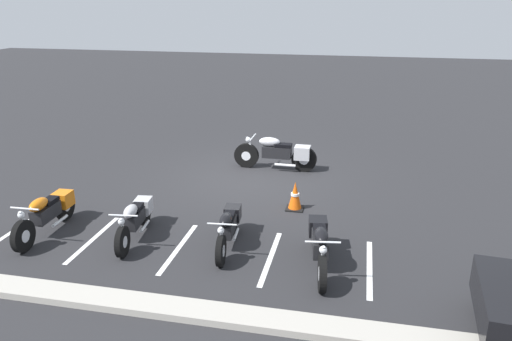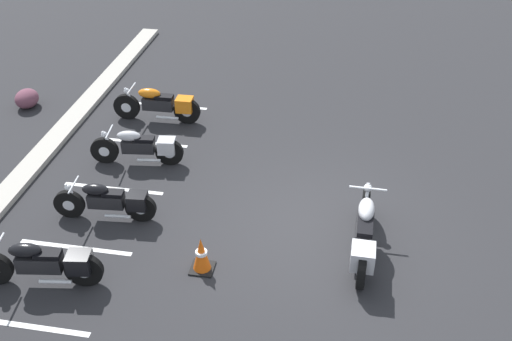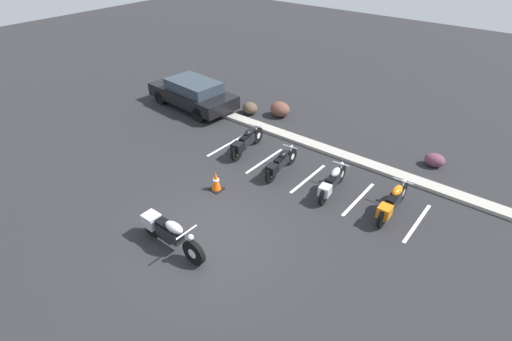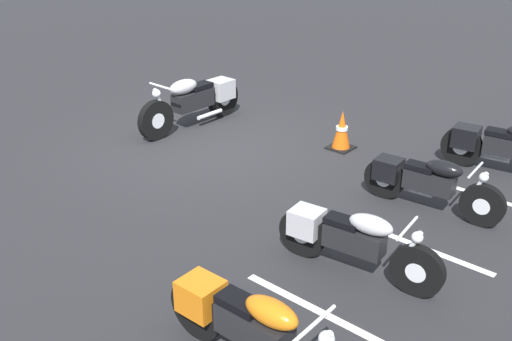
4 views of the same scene
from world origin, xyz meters
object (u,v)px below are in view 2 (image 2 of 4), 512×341
Objects in this scene: motorcycle_silver_featured at (364,233)px; parked_bike_0 at (44,263)px; parked_bike_1 at (109,201)px; landscape_rock_1 at (27,98)px; parked_bike_2 at (141,147)px; parked_bike_3 at (161,104)px; traffic_cone at (201,255)px.

motorcycle_silver_featured reaches higher than parked_bike_0.
landscape_rock_1 is (3.95, 3.77, -0.18)m from parked_bike_1.
parked_bike_2 is (3.77, -0.35, -0.03)m from parked_bike_0.
motorcycle_silver_featured is at bearing 148.53° from parked_bike_2.
parked_bike_1 is at bearing 91.65° from parked_bike_3.
landscape_rock_1 is (5.78, 3.37, -0.22)m from parked_bike_0.
parked_bike_1 is at bearing 84.45° from parked_bike_2.
landscape_rock_1 is at bearing -35.27° from parked_bike_2.
parked_bike_0 reaches higher than landscape_rock_1.
landscape_rock_1 is at bearing -68.19° from parked_bike_0.
parked_bike_1 is (0.23, 4.71, -0.09)m from motorcycle_silver_featured.
parked_bike_3 is at bearing -91.95° from landscape_rock_1.
parked_bike_0 is 3.79m from parked_bike_2.
traffic_cone is at bearing 113.27° from parked_bike_3.
parked_bike_3 is (1.88, 0.16, 0.03)m from parked_bike_2.
traffic_cone is (-2.99, -2.08, -0.10)m from parked_bike_2.
parked_bike_3 is at bearing -100.40° from parked_bike_0.
parked_bike_2 is 1.89m from parked_bike_3.
parked_bike_0 reaches higher than traffic_cone.
parked_bike_1 is at bearing 62.76° from traffic_cone.
parked_bike_3 is 3.57m from landscape_rock_1.
parked_bike_2 is (2.17, 4.75, -0.08)m from motorcycle_silver_featured.
parked_bike_0 is at bearing 86.65° from parked_bike_3.
landscape_rock_1 is at bearing 49.27° from traffic_cone.
parked_bike_1 is 2.29m from traffic_cone.
landscape_rock_1 is at bearing 64.57° from motorcycle_silver_featured.
parked_bike_1 is at bearing -136.34° from landscape_rock_1.
motorcycle_silver_featured is 3.45× the size of landscape_rock_1.
motorcycle_silver_featured is at bearing 139.05° from parked_bike_3.
parked_bike_3 reaches higher than landscape_rock_1.
motorcycle_silver_featured is at bearing -171.05° from parked_bike_0.
parked_bike_0 is 1.08× the size of parked_bike_1.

